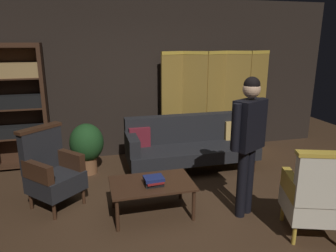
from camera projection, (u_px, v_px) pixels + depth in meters
The scene contains 13 objects.
ground_plane at pixel (184, 218), 3.81m from camera, with size 10.00×10.00×0.00m, color #3D2819.
back_wall at pixel (145, 79), 5.73m from camera, with size 7.20×0.10×2.80m, color black.
folding_screen at pixel (216, 101), 5.89m from camera, with size 2.12×0.27×1.90m.
bookshelf at pixel (17, 104), 5.05m from camera, with size 0.90×0.32×2.05m.
velvet_couch at pixel (190, 143), 5.18m from camera, with size 2.12×0.78×0.88m.
coffee_table at pixel (152, 186), 3.82m from camera, with size 1.00×0.64×0.42m.
armchair_gilt_accent at pixel (315, 196), 3.34m from camera, with size 0.74×0.73×1.04m.
armchair_wing_left at pixel (51, 170), 4.00m from camera, with size 0.82×0.82×1.04m.
standing_figure at pixel (248, 135), 3.65m from camera, with size 0.53×0.37×1.70m.
potted_plant at pixel (87, 145), 4.99m from camera, with size 0.53×0.53×0.82m.
book_black_cloth at pixel (154, 183), 3.74m from camera, with size 0.22×0.16×0.04m, color black.
book_red_leather at pixel (154, 181), 3.73m from camera, with size 0.20×0.20×0.02m, color maroon.
book_navy_cloth at pixel (154, 178), 3.72m from camera, with size 0.23×0.18×0.04m, color navy.
Camera 1 is at (-1.04, -3.22, 2.10)m, focal length 33.58 mm.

